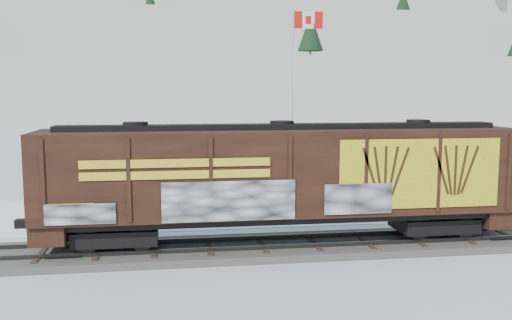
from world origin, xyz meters
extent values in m
plane|color=white|center=(0.00, 0.00, 0.00)|extent=(500.00, 500.00, 0.00)
cube|color=#59544C|center=(0.00, 0.00, 0.14)|extent=(50.00, 3.40, 0.28)
cube|color=#33302D|center=(0.00, -0.72, 0.35)|extent=(50.00, 0.10, 0.15)
cube|color=#33302D|center=(0.00, 0.72, 0.35)|extent=(50.00, 0.10, 0.15)
cube|color=white|center=(0.00, 7.50, 0.01)|extent=(40.00, 8.00, 0.03)
cube|color=white|center=(0.00, 95.00, 6.00)|extent=(360.00, 40.00, 12.00)
cube|color=white|center=(0.00, 125.00, 12.00)|extent=(360.00, 40.00, 24.00)
cube|color=white|center=(0.00, 160.00, 17.50)|extent=(360.00, 50.00, 35.00)
cone|color=black|center=(22.00, 90.00, 17.31)|extent=(5.04, 5.04, 7.38)
cone|color=black|center=(-10.00, 128.00, 28.13)|extent=(3.92, 3.92, 5.74)
cone|color=black|center=(55.00, 124.00, 28.72)|extent=(4.48, 4.48, 6.56)
cube|color=black|center=(-7.36, 0.00, 0.88)|extent=(3.00, 2.00, 0.90)
cube|color=black|center=(4.89, 0.00, 0.88)|extent=(3.00, 2.00, 0.90)
cylinder|color=black|center=(-8.31, -0.78, 0.88)|extent=(0.90, 0.12, 0.90)
cube|color=black|center=(-1.24, 0.00, 1.41)|extent=(17.82, 2.40, 0.25)
cube|color=#35190E|center=(-1.24, 0.00, 3.09)|extent=(17.82, 3.00, 3.11)
cube|color=black|center=(-1.24, 0.00, 4.74)|extent=(16.39, 0.90, 0.20)
cube|color=gold|center=(3.58, -1.54, 3.09)|extent=(6.06, 0.03, 2.52)
cube|color=gold|center=(-5.15, -1.54, 3.44)|extent=(6.41, 0.02, 0.70)
cube|color=silver|center=(-3.37, -1.55, 2.28)|extent=(4.63, 0.03, 1.40)
cylinder|color=silver|center=(1.90, 12.92, 0.10)|extent=(0.90, 0.90, 0.20)
cylinder|color=silver|center=(1.90, 12.92, 5.45)|extent=(0.14, 0.14, 10.90)
cube|color=red|center=(2.25, 12.92, 10.20)|extent=(0.50, 0.07, 1.00)
cube|color=white|center=(2.85, 12.92, 10.20)|extent=(0.70, 0.09, 1.00)
cube|color=red|center=(3.50, 12.92, 10.20)|extent=(0.50, 0.07, 1.00)
imported|color=#AAADB1|center=(-6.30, 7.77, 0.87)|extent=(5.00, 2.19, 1.68)
imported|color=white|center=(-2.73, 8.48, 0.73)|extent=(4.51, 3.07, 1.41)
imported|color=#21232A|center=(3.51, 7.27, 0.68)|extent=(4.80, 3.50, 1.29)
camera|label=1|loc=(-5.31, -20.79, 6.11)|focal=40.00mm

